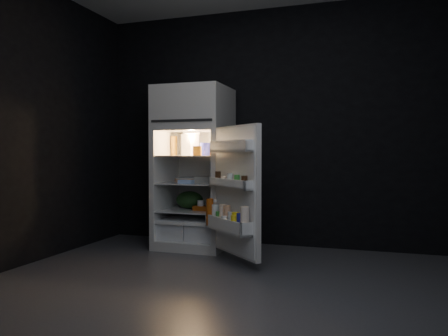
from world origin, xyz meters
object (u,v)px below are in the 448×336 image
(milk_jug, at_px, (190,145))
(yogurt_tray, at_px, (206,208))
(egg_carton, at_px, (206,180))
(refrigerator, at_px, (195,162))
(fridge_door, at_px, (234,193))

(milk_jug, relative_size, yogurt_tray, 0.94)
(milk_jug, relative_size, egg_carton, 0.94)
(refrigerator, distance_m, yogurt_tray, 0.54)
(refrigerator, xyz_separation_m, fridge_door, (0.65, -0.63, -0.28))
(refrigerator, xyz_separation_m, yogurt_tray, (0.17, -0.11, -0.50))
(refrigerator, height_order, egg_carton, refrigerator)
(milk_jug, bearing_deg, egg_carton, 4.45)
(yogurt_tray, bearing_deg, refrigerator, 156.67)
(refrigerator, bearing_deg, milk_jug, 176.02)
(fridge_door, distance_m, yogurt_tray, 0.75)
(refrigerator, relative_size, egg_carton, 6.95)
(egg_carton, bearing_deg, fridge_door, -69.50)
(fridge_door, relative_size, yogurt_tray, 4.79)
(refrigerator, relative_size, milk_jug, 7.42)
(refrigerator, distance_m, milk_jug, 0.20)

